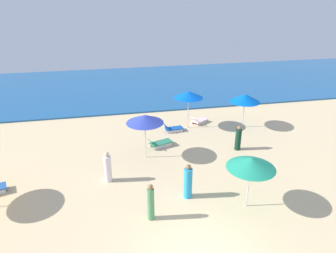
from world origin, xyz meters
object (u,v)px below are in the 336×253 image
(beachgoer_1, at_px, (151,203))
(umbrella_4, at_px, (251,163))
(lounge_chair_3_0, at_px, (160,143))
(beach_ball_0, at_px, (241,169))
(umbrella_3, at_px, (145,119))
(umbrella_0, at_px, (245,98))
(beachgoer_2, at_px, (188,182))
(lounge_chair_1_0, at_px, (173,128))
(lounge_chair_1_1, at_px, (199,120))
(beachgoer_0, at_px, (238,139))
(beachgoer_3, at_px, (108,168))
(umbrella_1, at_px, (189,94))

(beachgoer_1, bearing_deg, umbrella_4, 125.67)
(lounge_chair_3_0, relative_size, beach_ball_0, 4.90)
(lounge_chair_3_0, bearing_deg, umbrella_3, 119.34)
(umbrella_0, distance_m, beachgoer_2, 9.21)
(lounge_chair_1_0, xyz_separation_m, beachgoer_2, (-0.88, -7.24, 0.57))
(beachgoer_2, bearing_deg, beach_ball_0, -2.79)
(lounge_chair_1_1, xyz_separation_m, beachgoer_1, (-4.90, -9.38, 0.58))
(lounge_chair_1_1, height_order, beachgoer_0, beachgoer_0)
(beach_ball_0, bearing_deg, umbrella_3, 151.19)
(beachgoer_3, bearing_deg, lounge_chair_1_1, -135.20)
(beachgoer_0, bearing_deg, beachgoer_1, 38.42)
(umbrella_0, bearing_deg, lounge_chair_3_0, -163.58)
(umbrella_0, distance_m, beachgoer_1, 11.31)
(beachgoer_2, relative_size, beach_ball_0, 5.21)
(umbrella_4, bearing_deg, beachgoer_1, 179.70)
(umbrella_0, distance_m, umbrella_1, 3.84)
(beach_ball_0, bearing_deg, umbrella_0, 65.52)
(beachgoer_3, bearing_deg, beachgoer_0, -164.63)
(lounge_chair_1_0, relative_size, beachgoer_0, 0.91)
(umbrella_3, xyz_separation_m, lounge_chair_3_0, (0.99, 1.12, -2.12))
(umbrella_1, bearing_deg, umbrella_0, -9.84)
(lounge_chair_3_0, height_order, beachgoer_1, beachgoer_1)
(umbrella_3, distance_m, beachgoer_2, 4.58)
(lounge_chair_1_0, xyz_separation_m, beachgoer_3, (-4.42, -5.18, 0.53))
(umbrella_0, bearing_deg, umbrella_4, -112.79)
(beachgoer_1, bearing_deg, beachgoer_0, 166.23)
(lounge_chair_1_1, xyz_separation_m, lounge_chair_3_0, (-3.40, -3.04, 0.03))
(lounge_chair_1_1, height_order, beachgoer_2, beachgoer_2)
(lounge_chair_3_0, bearing_deg, beachgoer_3, 115.65)
(beachgoer_2, bearing_deg, lounge_chair_1_0, 56.08)
(lounge_chair_1_0, distance_m, beachgoer_0, 4.66)
(umbrella_3, bearing_deg, lounge_chair_1_0, 54.63)
(lounge_chair_1_1, xyz_separation_m, umbrella_3, (-4.39, -4.15, 2.16))
(umbrella_1, distance_m, lounge_chair_3_0, 4.09)
(lounge_chair_1_0, height_order, beach_ball_0, lounge_chair_1_0)
(lounge_chair_1_1, relative_size, beachgoer_2, 0.82)
(lounge_chair_3_0, relative_size, beachgoer_0, 1.06)
(umbrella_4, relative_size, beachgoer_0, 1.60)
(lounge_chair_1_0, relative_size, lounge_chair_3_0, 0.85)
(beachgoer_1, bearing_deg, beachgoer_3, -116.85)
(beachgoer_0, bearing_deg, lounge_chair_3_0, -17.11)
(beachgoer_3, distance_m, beach_ball_0, 6.90)
(umbrella_0, bearing_deg, lounge_chair_1_0, 177.27)
(umbrella_1, bearing_deg, beachgoer_0, -60.57)
(umbrella_1, bearing_deg, beachgoer_2, -104.91)
(lounge_chair_1_1, xyz_separation_m, beachgoer_0, (1.13, -4.27, 0.48))
(umbrella_0, relative_size, beachgoer_3, 1.48)
(beachgoer_0, xyz_separation_m, beachgoer_1, (-6.03, -5.11, 0.10))
(umbrella_3, bearing_deg, umbrella_1, 46.45)
(beachgoer_3, xyz_separation_m, beach_ball_0, (6.85, -0.58, -0.59))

